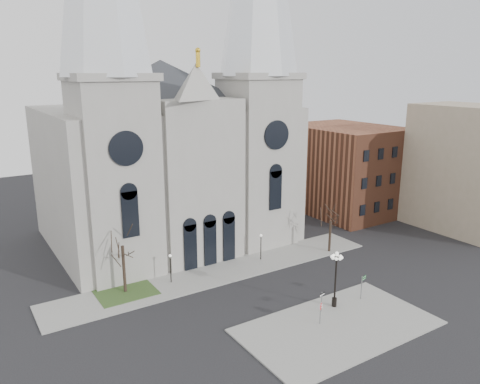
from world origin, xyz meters
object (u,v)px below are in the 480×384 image
stop_sign (321,308)px  one_way_sign (322,298)px  globe_lamp (336,272)px  street_name_sign (362,285)px

stop_sign → one_way_sign: size_ratio=1.06×
globe_lamp → street_name_sign: globe_lamp is taller
globe_lamp → one_way_sign: (-1.79, -0.10, -2.22)m
stop_sign → one_way_sign: bearing=33.6°
stop_sign → one_way_sign: stop_sign is taller
globe_lamp → one_way_sign: globe_lamp is taller
stop_sign → street_name_sign: street_name_sign is taller
globe_lamp → street_name_sign: size_ratio=2.33×
globe_lamp → one_way_sign: size_ratio=2.85×
stop_sign → street_name_sign: 7.00m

